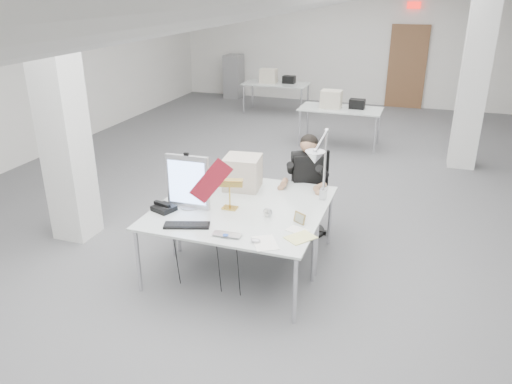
# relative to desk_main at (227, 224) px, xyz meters

# --- Properties ---
(room_shell) EXTENTS (10.04, 14.04, 3.24)m
(room_shell) POSITION_rel_desk_main_xyz_m (0.04, 2.63, 0.95)
(room_shell) COLOR #565658
(room_shell) RESTS_ON ground
(desk_main) EXTENTS (1.80, 0.90, 0.02)m
(desk_main) POSITION_rel_desk_main_xyz_m (0.00, 0.00, 0.00)
(desk_main) COLOR silver
(desk_main) RESTS_ON room_shell
(desk_second) EXTENTS (1.80, 0.90, 0.02)m
(desk_second) POSITION_rel_desk_main_xyz_m (0.00, 0.90, 0.00)
(desk_second) COLOR silver
(desk_second) RESTS_ON room_shell
(bg_desk_a) EXTENTS (1.60, 0.80, 0.02)m
(bg_desk_a) POSITION_rel_desk_main_xyz_m (0.20, 5.50, 0.00)
(bg_desk_a) COLOR silver
(bg_desk_a) RESTS_ON room_shell
(bg_desk_b) EXTENTS (1.60, 0.80, 0.02)m
(bg_desk_b) POSITION_rel_desk_main_xyz_m (-1.80, 7.70, 0.00)
(bg_desk_b) COLOR silver
(bg_desk_b) RESTS_ON room_shell
(filing_cabinet) EXTENTS (0.45, 0.55, 1.20)m
(filing_cabinet) POSITION_rel_desk_main_xyz_m (-3.50, 9.15, -0.14)
(filing_cabinet) COLOR gray
(filing_cabinet) RESTS_ON room_shell
(office_chair) EXTENTS (0.72, 0.72, 1.11)m
(office_chair) POSITION_rel_desk_main_xyz_m (0.50, 1.50, -0.19)
(office_chair) COLOR black
(office_chair) RESTS_ON room_shell
(seated_person) EXTENTS (0.75, 0.82, 1.00)m
(seated_person) POSITION_rel_desk_main_xyz_m (0.50, 1.45, 0.16)
(seated_person) COLOR black
(seated_person) RESTS_ON office_chair
(monitor) EXTENTS (0.48, 0.07, 0.60)m
(monitor) POSITION_rel_desk_main_xyz_m (-0.54, 0.23, 0.31)
(monitor) COLOR #B6B6BB
(monitor) RESTS_ON desk_main
(pennant) EXTENTS (0.44, 0.21, 0.51)m
(pennant) POSITION_rel_desk_main_xyz_m (-0.24, 0.20, 0.37)
(pennant) COLOR maroon
(pennant) RESTS_ON monitor
(keyboard) EXTENTS (0.49, 0.29, 0.02)m
(keyboard) POSITION_rel_desk_main_xyz_m (-0.35, -0.20, 0.02)
(keyboard) COLOR black
(keyboard) RESTS_ON desk_main
(laptop) EXTENTS (0.29, 0.20, 0.02)m
(laptop) POSITION_rel_desk_main_xyz_m (0.11, -0.30, 0.02)
(laptop) COLOR silver
(laptop) RESTS_ON desk_main
(mouse) EXTENTS (0.11, 0.09, 0.04)m
(mouse) POSITION_rel_desk_main_xyz_m (0.42, -0.30, 0.03)
(mouse) COLOR #B9B9BE
(mouse) RESTS_ON desk_main
(bankers_lamp) EXTENTS (0.33, 0.20, 0.35)m
(bankers_lamp) POSITION_rel_desk_main_xyz_m (-0.10, 0.34, 0.19)
(bankers_lamp) COLOR gold
(bankers_lamp) RESTS_ON desk_main
(desk_phone) EXTENTS (0.28, 0.26, 0.06)m
(desk_phone) POSITION_rel_desk_main_xyz_m (-0.75, 0.06, 0.04)
(desk_phone) COLOR black
(desk_phone) RESTS_ON desk_main
(picture_frame_left) EXTENTS (0.16, 0.08, 0.12)m
(picture_frame_left) POSITION_rel_desk_main_xyz_m (-0.62, 0.24, 0.07)
(picture_frame_left) COLOR #A98C48
(picture_frame_left) RESTS_ON desk_main
(picture_frame_right) EXTENTS (0.14, 0.10, 0.11)m
(picture_frame_right) POSITION_rel_desk_main_xyz_m (0.71, 0.24, 0.07)
(picture_frame_right) COLOR olive
(picture_frame_right) RESTS_ON desk_main
(desk_clock) EXTENTS (0.10, 0.06, 0.10)m
(desk_clock) POSITION_rel_desk_main_xyz_m (0.35, 0.28, 0.06)
(desk_clock) COLOR #AEAEB2
(desk_clock) RESTS_ON desk_main
(paper_stack_a) EXTENTS (0.33, 0.37, 0.01)m
(paper_stack_a) POSITION_rel_desk_main_xyz_m (0.51, -0.28, 0.02)
(paper_stack_a) COLOR white
(paper_stack_a) RESTS_ON desk_main
(paper_stack_b) EXTENTS (0.33, 0.34, 0.01)m
(paper_stack_b) POSITION_rel_desk_main_xyz_m (0.80, -0.07, 0.02)
(paper_stack_b) COLOR #E7E58A
(paper_stack_b) RESTS_ON desk_main
(paper_stack_c) EXTENTS (0.25, 0.21, 0.01)m
(paper_stack_c) POSITION_rel_desk_main_xyz_m (0.74, 0.07, 0.02)
(paper_stack_c) COLOR white
(paper_stack_c) RESTS_ON desk_main
(beige_monitor) EXTENTS (0.46, 0.44, 0.39)m
(beige_monitor) POSITION_rel_desk_main_xyz_m (-0.18, 0.95, 0.21)
(beige_monitor) COLOR #BEB09D
(beige_monitor) RESTS_ON desk_second
(architect_lamp) EXTENTS (0.43, 0.77, 0.93)m
(architect_lamp) POSITION_rel_desk_main_xyz_m (0.80, 0.69, 0.48)
(architect_lamp) COLOR silver
(architect_lamp) RESTS_ON desk_second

